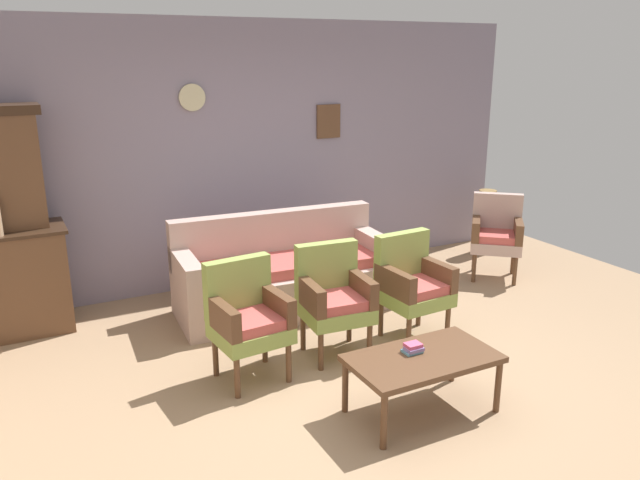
{
  "coord_description": "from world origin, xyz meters",
  "views": [
    {
      "loc": [
        -2.37,
        -3.51,
        2.36
      ],
      "look_at": [
        -0.03,
        1.0,
        0.85
      ],
      "focal_mm": 35.39,
      "sensor_mm": 36.0,
      "label": 1
    }
  ],
  "objects": [
    {
      "name": "ground_plane",
      "position": [
        0.0,
        0.0,
        0.0
      ],
      "size": [
        7.68,
        7.68,
        0.0
      ],
      "primitive_type": "plane",
      "color": "#997A5B"
    },
    {
      "name": "wall_back_with_decor",
      "position": [
        0.0,
        2.63,
        1.35
      ],
      "size": [
        6.4,
        0.09,
        2.7
      ],
      "color": "gray",
      "rests_on": "ground"
    },
    {
      "name": "floral_couch",
      "position": [
        -0.08,
        1.65,
        0.33
      ],
      "size": [
        2.06,
        0.93,
        0.9
      ],
      "color": "tan",
      "rests_on": "ground"
    },
    {
      "name": "armchair_near_cabinet",
      "position": [
        -0.86,
        0.56,
        0.5
      ],
      "size": [
        0.56,
        0.53,
        0.9
      ],
      "color": "#849947",
      "rests_on": "ground"
    },
    {
      "name": "armchair_near_couch_end",
      "position": [
        -0.1,
        0.61,
        0.5
      ],
      "size": [
        0.56,
        0.53,
        0.9
      ],
      "color": "#849947",
      "rests_on": "ground"
    },
    {
      "name": "armchair_by_doorway",
      "position": [
        0.63,
        0.58,
        0.5
      ],
      "size": [
        0.55,
        0.52,
        0.9
      ],
      "color": "#849947",
      "rests_on": "ground"
    },
    {
      "name": "wingback_chair_by_fireplace",
      "position": [
        2.34,
        1.42,
        0.5
      ],
      "size": [
        0.71,
        0.71,
        0.9
      ],
      "color": "tan",
      "rests_on": "ground"
    },
    {
      "name": "coffee_table",
      "position": [
        0.0,
        -0.45,
        0.38
      ],
      "size": [
        1.0,
        0.56,
        0.42
      ],
      "color": "brown",
      "rests_on": "ground"
    },
    {
      "name": "book_stack_on_table",
      "position": [
        -0.03,
        -0.37,
        0.45
      ],
      "size": [
        0.13,
        0.1,
        0.06
      ],
      "color": "#5A8EA5",
      "rests_on": "coffee_table"
    },
    {
      "name": "floor_vase_by_wall",
      "position": [
        2.85,
        2.15,
        0.39
      ],
      "size": [
        0.21,
        0.21,
        0.78
      ],
      "primitive_type": "cylinder",
      "color": "olive",
      "rests_on": "ground"
    }
  ]
}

